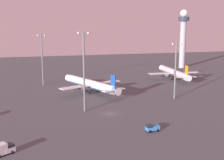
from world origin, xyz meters
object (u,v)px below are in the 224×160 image
at_px(baggage_tractor, 152,128).
at_px(apron_light_east, 84,67).
at_px(airplane_taxiway_distant, 174,73).
at_px(apron_light_central, 176,67).
at_px(apron_light_west, 42,57).
at_px(airplane_terminal_side, 91,84).
at_px(control_tower, 183,35).
at_px(catering_truck, 2,149).

relative_size(baggage_tractor, apron_light_east, 0.15).
bearing_deg(apron_light_east, airplane_taxiway_distant, 38.93).
xyz_separation_m(airplane_taxiway_distant, apron_light_central, (-21.70, -42.71, 10.19)).
bearing_deg(baggage_tractor, apron_light_west, 13.90).
xyz_separation_m(airplane_taxiway_distant, baggage_tractor, (-46.90, -77.26, -2.74)).
height_order(airplane_terminal_side, baggage_tractor, airplane_terminal_side).
bearing_deg(airplane_taxiway_distant, control_tower, 60.23).
distance_m(catering_truck, apron_light_west, 87.24).
bearing_deg(catering_truck, airplane_terminal_side, 118.63).
bearing_deg(control_tower, airplane_terminal_side, -142.69).
bearing_deg(catering_truck, airplane_taxiway_distant, 100.91).
xyz_separation_m(apron_light_east, apron_light_central, (41.31, 8.19, -2.60)).
height_order(airplane_taxiway_distant, apron_light_central, apron_light_central).
xyz_separation_m(airplane_terminal_side, catering_truck, (-34.69, -61.24, -2.51)).
height_order(airplane_taxiway_distant, apron_light_east, apron_light_east).
distance_m(airplane_terminal_side, apron_light_central, 40.55).
relative_size(airplane_terminal_side, catering_truck, 6.62).
xyz_separation_m(control_tower, catering_truck, (-117.07, -124.03, -23.08)).
height_order(control_tower, baggage_tractor, control_tower).
relative_size(control_tower, apron_light_east, 1.45).
bearing_deg(apron_light_east, catering_truck, -129.75).
bearing_deg(apron_light_central, airplane_taxiway_distant, 63.06).
bearing_deg(control_tower, airplane_taxiway_distant, -123.76).
xyz_separation_m(catering_truck, apron_light_central, (67.68, 39.89, 12.53)).
bearing_deg(airplane_terminal_side, apron_light_west, 108.56).
distance_m(catering_truck, apron_light_east, 43.93).
height_order(airplane_terminal_side, airplane_taxiway_distant, airplane_terminal_side).
height_order(apron_light_east, apron_light_central, apron_light_east).
distance_m(control_tower, apron_light_central, 98.14).
xyz_separation_m(control_tower, baggage_tractor, (-74.60, -118.69, -23.48)).
xyz_separation_m(control_tower, airplane_taxiway_distant, (-27.69, -41.43, -20.74)).
xyz_separation_m(apron_light_east, apron_light_west, (-12.96, 53.38, -1.33)).
xyz_separation_m(apron_light_west, apron_light_central, (54.27, -45.20, -1.26)).
xyz_separation_m(airplane_taxiway_distant, catering_truck, (-89.38, -82.60, -2.34)).
bearing_deg(control_tower, catering_truck, -133.35).
distance_m(baggage_tractor, catering_truck, 42.81).
xyz_separation_m(airplane_terminal_side, apron_light_west, (-21.28, 23.85, 11.28)).
height_order(catering_truck, apron_light_central, apron_light_central).
height_order(control_tower, airplane_taxiway_distant, control_tower).
relative_size(control_tower, airplane_taxiway_distant, 1.06).
distance_m(control_tower, apron_light_west, 111.13).
bearing_deg(apron_light_west, catering_truck, -98.95).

